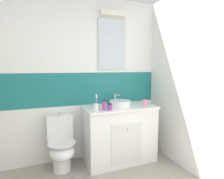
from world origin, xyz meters
The scene contains 9 objects.
wall_back_tiled centered at (0.01, 2.45, 1.26)m, with size 3.20×0.20×2.50m.
wall_right_plain centered at (1.35, 1.20, 1.25)m, with size 0.10×3.48×2.50m, color white.
vanity_cabinet centered at (0.54, 2.11, 0.43)m, with size 1.06×0.60×0.85m.
sink_basin centered at (0.56, 2.12, 0.90)m, with size 0.32×0.37×0.16m.
toilet centered at (-0.32, 2.15, 0.36)m, with size 0.37×0.50×0.77m.
toothbrush_cup centered at (0.13, 1.92, 0.91)m, with size 0.06×0.06×0.23m.
soap_dispenser centered at (0.88, 1.91, 0.91)m, with size 0.06×0.06×0.15m.
deodorant_spray_can centered at (0.24, 1.92, 0.92)m, with size 0.05×0.05×0.15m.
hair_gel_jar centered at (0.32, 1.91, 0.89)m, with size 0.07×0.07×0.10m.
Camera 1 is at (-0.57, -0.40, 1.42)m, focal length 29.58 mm.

